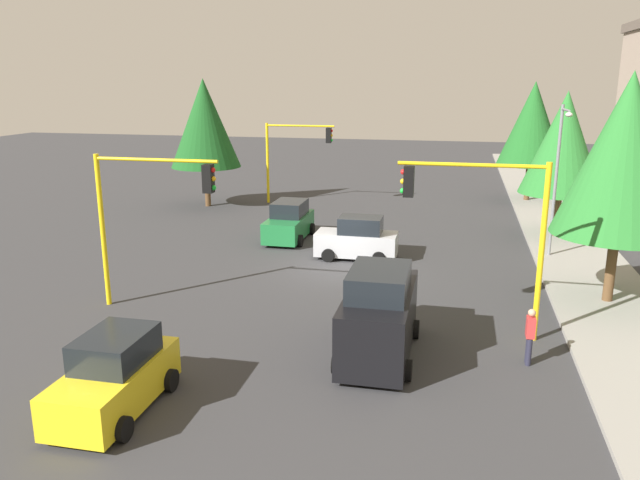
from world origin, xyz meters
TOP-DOWN VIEW (x-y plane):
  - ground_plane at (0.00, 0.00)m, footprint 120.00×120.00m
  - sidewalk_kerb at (-5.00, 10.50)m, footprint 80.00×4.00m
  - lane_arrow_near at (11.51, -3.00)m, footprint 2.40×1.10m
  - traffic_signal_far_right at (-14.00, -5.63)m, footprint 0.36×4.59m
  - traffic_signal_near_right at (6.00, -5.68)m, footprint 0.36×4.59m
  - traffic_signal_near_left at (6.00, 5.70)m, footprint 0.36×4.59m
  - street_lamp_curbside at (-3.61, 9.20)m, footprint 2.15×0.28m
  - tree_roadside_mid at (-8.00, 10.00)m, footprint 4.12×4.12m
  - tree_roadside_near at (2.00, 10.50)m, footprint 4.58×4.58m
  - tree_opposite_side at (-12.00, -11.00)m, footprint 4.44×4.44m
  - tree_roadside_far at (-18.00, 9.50)m, footprint 4.35×4.35m
  - delivery_van_black at (8.21, 2.80)m, footprint 4.80×2.22m
  - car_green at (-4.75, -3.53)m, footprint 4.16×2.06m
  - car_silver at (-2.00, 0.50)m, footprint 1.94×3.72m
  - car_yellow at (12.79, -3.24)m, footprint 3.95×2.04m
  - pedestrian_crossing at (7.86, 7.14)m, footprint 0.40×0.24m

SIDE VIEW (x-z plane):
  - ground_plane at x=0.00m, z-range 0.00..0.00m
  - lane_arrow_near at x=11.51m, z-range -0.54..0.56m
  - sidewalk_kerb at x=-5.00m, z-range 0.00..0.15m
  - car_silver at x=-2.00m, z-range -0.09..1.88m
  - car_yellow at x=12.79m, z-range -0.09..1.88m
  - car_green at x=-4.75m, z-range -0.09..1.89m
  - pedestrian_crossing at x=7.86m, z-range 0.06..1.76m
  - delivery_van_black at x=8.21m, z-range -0.11..2.67m
  - traffic_signal_far_right at x=-14.00m, z-range 1.12..6.40m
  - traffic_signal_near_right at x=6.00m, z-range 1.16..6.71m
  - traffic_signal_near_left at x=6.00m, z-range 1.18..6.87m
  - street_lamp_curbside at x=-3.61m, z-range 0.85..7.85m
  - tree_roadside_mid at x=-8.00m, z-range 1.17..8.71m
  - tree_roadside_far at x=-18.00m, z-range 1.24..9.19m
  - tree_opposite_side at x=-12.00m, z-range 1.27..9.40m
  - tree_roadside_near at x=2.00m, z-range 1.32..9.70m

